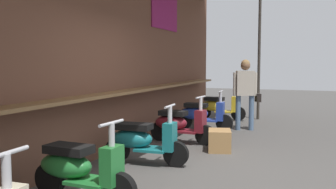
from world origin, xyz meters
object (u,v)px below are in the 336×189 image
at_px(scooter_yellow, 218,106).
at_px(scooter_blue, 201,114).
at_px(scooter_teal, 141,140).
at_px(shopper_browsing, 246,87).
at_px(scooter_green, 77,168).
at_px(scooter_maroon, 178,124).
at_px(merchandise_crate, 220,140).

bearing_deg(scooter_yellow, scooter_blue, -91.14).
bearing_deg(scooter_teal, shopper_browsing, 71.22).
relative_size(scooter_green, shopper_browsing, 0.82).
bearing_deg(scooter_maroon, scooter_green, -85.57).
relative_size(scooter_maroon, scooter_yellow, 1.00).
distance_m(scooter_green, scooter_teal, 1.73).
bearing_deg(scooter_maroon, merchandise_crate, -18.89).
bearing_deg(scooter_maroon, scooter_yellow, 94.43).
height_order(scooter_green, scooter_blue, same).
distance_m(scooter_teal, shopper_browsing, 3.88).
height_order(scooter_maroon, scooter_blue, same).
bearing_deg(scooter_maroon, scooter_blue, 94.43).
distance_m(scooter_green, scooter_maroon, 3.47).
distance_m(scooter_teal, scooter_blue, 3.32).
xyz_separation_m(scooter_green, merchandise_crate, (3.05, -0.96, -0.19)).
bearing_deg(shopper_browsing, scooter_yellow, 14.11).
bearing_deg(scooter_yellow, merchandise_crate, -76.81).
xyz_separation_m(scooter_green, scooter_blue, (5.05, -0.00, 0.00)).
bearing_deg(scooter_green, shopper_browsing, 82.30).
bearing_deg(merchandise_crate, scooter_yellow, 14.33).
height_order(scooter_teal, scooter_blue, same).
bearing_deg(merchandise_crate, scooter_maroon, 66.67).
xyz_separation_m(scooter_maroon, shopper_browsing, (1.95, -1.01, 0.66)).
distance_m(shopper_browsing, merchandise_crate, 2.51).
distance_m(scooter_blue, shopper_browsing, 1.26).
height_order(scooter_teal, merchandise_crate, scooter_teal).
bearing_deg(scooter_teal, merchandise_crate, 50.66).
distance_m(scooter_green, scooter_blue, 5.05).
xyz_separation_m(scooter_blue, scooter_yellow, (1.76, 0.00, 0.00)).
distance_m(scooter_teal, scooter_maroon, 1.74).
distance_m(scooter_green, shopper_browsing, 5.55).
relative_size(scooter_green, scooter_teal, 1.00).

